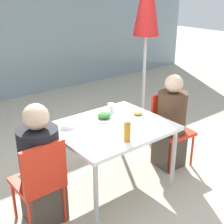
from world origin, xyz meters
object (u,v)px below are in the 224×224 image
Objects in this scene: chair_left at (40,178)px; bottle at (127,131)px; closed_umbrella at (147,4)px; person_right at (171,124)px; drinking_cup at (111,108)px; person_left at (41,169)px; chair_right at (169,123)px; salad_bowl at (67,125)px.

bottle is (0.77, -0.26, 0.32)m from chair_left.
bottle is at bearing -138.77° from closed_umbrella.
person_right is 0.75m from drinking_cup.
person_right is at bearing -31.58° from drinking_cup.
person_right is 5.63× the size of bottle.
chair_left reaches higher than drinking_cup.
closed_umbrella is at bearing 22.60° from chair_left.
person_left reaches higher than drinking_cup.
chair_left is 1.75m from chair_right.
drinking_cup is at bearing -18.32° from chair_right.
chair_left reaches higher than salad_bowl.
person_left is at bearing 5.90° from chair_right.
chair_left and chair_right have the same top height.
person_right is at bearing -15.40° from salad_bowl.
bottle is 1.96× the size of drinking_cup.
drinking_cup is 0.67× the size of salad_bowl.
drinking_cup is at bearing 63.72° from bottle.
chair_left is 2.64m from closed_umbrella.
closed_umbrella is (0.35, 0.82, 1.33)m from chair_right.
person_right is 11.01× the size of drinking_cup.
chair_right reaches higher than drinking_cup.
chair_left is 0.35× the size of closed_umbrella.
closed_umbrella is at bearing 19.40° from salad_bowl.
salad_bowl is at bearing -176.10° from drinking_cup.
chair_right is at bearing -0.70° from person_left.
bottle is at bearing -19.40° from chair_left.
chair_right is at bearing -113.13° from closed_umbrella.
chair_right is 0.10m from person_right.
person_left is at bearing -158.04° from closed_umbrella.
chair_right is 0.35× the size of closed_umbrella.
chair_left is 0.87m from bottle.
closed_umbrella reaches higher than chair_right.
salad_bowl is at bearing 29.82° from person_left.
person_right reaches higher than chair_left.
person_left reaches higher than salad_bowl.
chair_left is 5.63× the size of salad_bowl.
drinking_cup reaches higher than salad_bowl.
chair_left is 0.10m from person_left.
person_left is at bearing 154.72° from bottle.
person_left is 5.70× the size of bottle.
person_left is 1.33× the size of chair_right.
chair_left is at bearing 161.38° from bottle.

